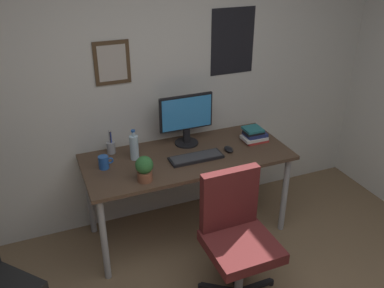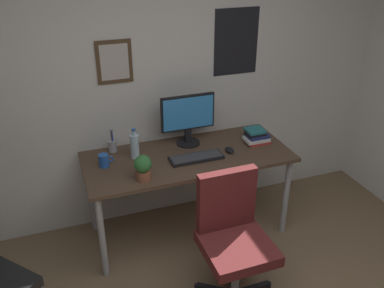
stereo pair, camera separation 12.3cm
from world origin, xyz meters
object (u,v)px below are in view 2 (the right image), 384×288
monitor (188,118)px  pen_cup (112,145)px  book_stack_left (256,136)px  keyboard (196,158)px  computer_mouse (230,150)px  water_bottle (135,146)px  potted_plant (143,167)px  coffee_mug_near (104,160)px  office_chair (233,233)px

monitor → pen_cup: size_ratio=2.30×
monitor → book_stack_left: (0.56, -0.17, -0.18)m
keyboard → book_stack_left: book_stack_left is taller
computer_mouse → monitor: bearing=136.2°
water_bottle → potted_plant: size_ratio=1.29×
book_stack_left → water_bottle: bearing=175.6°
coffee_mug_near → book_stack_left: (1.29, -0.02, 0.00)m
keyboard → coffee_mug_near: 0.72m
potted_plant → computer_mouse: bearing=13.0°
office_chair → coffee_mug_near: 1.12m
water_bottle → computer_mouse: bearing=-12.5°
office_chair → pen_cup: pen_cup is taller
potted_plant → book_stack_left: potted_plant is taller
office_chair → monitor: 1.07m
monitor → computer_mouse: (0.27, -0.26, -0.22)m
coffee_mug_near → book_stack_left: book_stack_left is taller
keyboard → book_stack_left: 0.60m
computer_mouse → water_bottle: size_ratio=0.44×
keyboard → potted_plant: size_ratio=2.21×
computer_mouse → coffee_mug_near: size_ratio=0.95×
book_stack_left → office_chair: bearing=-125.9°
monitor → keyboard: (-0.03, -0.28, -0.23)m
book_stack_left → pen_cup: bearing=168.2°
office_chair → book_stack_left: 1.01m
water_bottle → book_stack_left: water_bottle is taller
monitor → water_bottle: monitor is taller
computer_mouse → coffee_mug_near: coffee_mug_near is taller
monitor → keyboard: 0.36m
potted_plant → coffee_mug_near: bearing=129.4°
office_chair → water_bottle: (-0.47, 0.87, 0.33)m
monitor → potted_plant: monitor is taller
water_bottle → pen_cup: (-0.15, 0.17, -0.05)m
coffee_mug_near → book_stack_left: size_ratio=0.54×
monitor → book_stack_left: monitor is taller
keyboard → water_bottle: bearing=157.4°
coffee_mug_near → potted_plant: size_ratio=0.59×
pen_cup → keyboard: bearing=-30.7°
keyboard → computer_mouse: size_ratio=3.91×
potted_plant → keyboard: bearing=18.4°
office_chair → keyboard: (-0.02, 0.68, 0.24)m
book_stack_left → keyboard: bearing=-169.6°
water_bottle → office_chair: bearing=-61.7°
computer_mouse → potted_plant: bearing=-167.0°
monitor → water_bottle: bearing=-168.8°
water_bottle → potted_plant: water_bottle is taller
keyboard → computer_mouse: bearing=4.1°
potted_plant → pen_cup: pen_cup is taller
monitor → potted_plant: size_ratio=2.36×
water_bottle → coffee_mug_near: (-0.25, -0.06, -0.05)m
coffee_mug_near → water_bottle: bearing=12.3°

